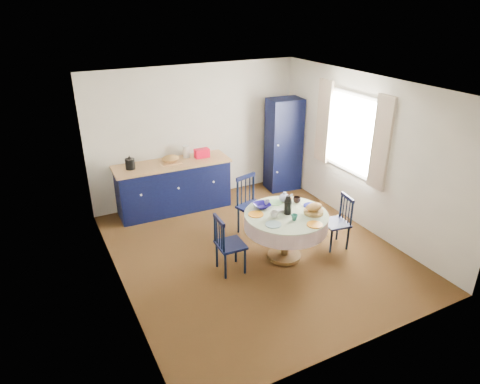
% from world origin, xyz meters
% --- Properties ---
extents(floor, '(4.50, 4.50, 0.00)m').
position_xyz_m(floor, '(0.00, 0.00, 0.00)').
color(floor, black).
rests_on(floor, ground).
extents(ceiling, '(4.50, 4.50, 0.00)m').
position_xyz_m(ceiling, '(0.00, 0.00, 2.50)').
color(ceiling, white).
rests_on(ceiling, wall_back).
extents(wall_back, '(4.00, 0.02, 2.50)m').
position_xyz_m(wall_back, '(0.00, 2.25, 1.25)').
color(wall_back, beige).
rests_on(wall_back, floor).
extents(wall_left, '(0.02, 4.50, 2.50)m').
position_xyz_m(wall_left, '(-2.00, 0.00, 1.25)').
color(wall_left, beige).
rests_on(wall_left, floor).
extents(wall_right, '(0.02, 4.50, 2.50)m').
position_xyz_m(wall_right, '(2.00, 0.00, 1.25)').
color(wall_right, beige).
rests_on(wall_right, floor).
extents(window, '(0.10, 1.74, 1.45)m').
position_xyz_m(window, '(1.95, 0.30, 1.52)').
color(window, white).
rests_on(window, wall_right).
extents(kitchen_counter, '(2.06, 0.70, 1.15)m').
position_xyz_m(kitchen_counter, '(-0.61, 1.90, 0.47)').
color(kitchen_counter, black).
rests_on(kitchen_counter, floor).
extents(pantry_cabinet, '(0.68, 0.51, 1.82)m').
position_xyz_m(pantry_cabinet, '(1.66, 1.85, 0.91)').
color(pantry_cabinet, black).
rests_on(pantry_cabinet, floor).
extents(dining_table, '(1.21, 1.21, 1.01)m').
position_xyz_m(dining_table, '(0.32, -0.35, 0.61)').
color(dining_table, brown).
rests_on(dining_table, floor).
extents(chair_left, '(0.39, 0.40, 0.87)m').
position_xyz_m(chair_left, '(-0.58, -0.29, 0.44)').
color(chair_left, black).
rests_on(chair_left, floor).
extents(chair_far, '(0.53, 0.51, 0.97)m').
position_xyz_m(chair_far, '(0.24, 0.54, 0.49)').
color(chair_far, black).
rests_on(chair_far, floor).
extents(chair_right, '(0.41, 0.43, 0.84)m').
position_xyz_m(chair_right, '(1.20, -0.45, 0.43)').
color(chair_right, black).
rests_on(chair_right, floor).
extents(mug_a, '(0.11, 0.11, 0.09)m').
position_xyz_m(mug_a, '(0.10, -0.37, 0.77)').
color(mug_a, silver).
rests_on(mug_a, dining_table).
extents(mug_b, '(0.09, 0.09, 0.09)m').
position_xyz_m(mug_b, '(0.30, -0.56, 0.77)').
color(mug_b, '#2B7365').
rests_on(mug_b, dining_table).
extents(mug_c, '(0.11, 0.11, 0.09)m').
position_xyz_m(mug_c, '(0.65, -0.12, 0.77)').
color(mug_c, black).
rests_on(mug_c, dining_table).
extents(mug_d, '(0.09, 0.09, 0.09)m').
position_xyz_m(mug_d, '(0.20, 0.01, 0.77)').
color(mug_d, silver).
rests_on(mug_d, dining_table).
extents(cobalt_bowl, '(0.25, 0.25, 0.06)m').
position_xyz_m(cobalt_bowl, '(0.10, -0.02, 0.76)').
color(cobalt_bowl, navy).
rests_on(cobalt_bowl, dining_table).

